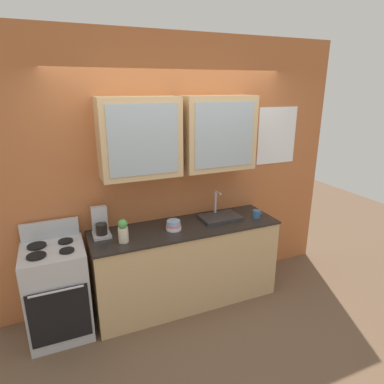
{
  "coord_description": "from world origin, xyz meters",
  "views": [
    {
      "loc": [
        -1.22,
        -3.01,
        2.33
      ],
      "look_at": [
        0.07,
        0.0,
        1.28
      ],
      "focal_mm": 30.99,
      "sensor_mm": 36.0,
      "label": 1
    }
  ],
  "objects_px": {
    "vase": "(123,231)",
    "coffee_maker": "(100,225)",
    "bowl_stack": "(174,225)",
    "stove_range": "(58,291)",
    "cup_near_sink": "(257,214)",
    "sink_faucet": "(220,216)"
  },
  "relations": [
    {
      "from": "bowl_stack",
      "to": "coffee_maker",
      "type": "height_order",
      "value": "coffee_maker"
    },
    {
      "from": "vase",
      "to": "coffee_maker",
      "type": "distance_m",
      "value": 0.3
    },
    {
      "from": "stove_range",
      "to": "vase",
      "type": "xyz_separation_m",
      "value": [
        0.64,
        -0.11,
        0.56
      ]
    },
    {
      "from": "sink_faucet",
      "to": "cup_near_sink",
      "type": "bearing_deg",
      "value": -19.08
    },
    {
      "from": "bowl_stack",
      "to": "vase",
      "type": "distance_m",
      "value": 0.55
    },
    {
      "from": "vase",
      "to": "bowl_stack",
      "type": "bearing_deg",
      "value": 8.52
    },
    {
      "from": "stove_range",
      "to": "cup_near_sink",
      "type": "distance_m",
      "value": 2.22
    },
    {
      "from": "bowl_stack",
      "to": "vase",
      "type": "relative_size",
      "value": 0.69
    },
    {
      "from": "bowl_stack",
      "to": "cup_near_sink",
      "type": "xyz_separation_m",
      "value": [
        0.98,
        -0.05,
        -0.0
      ]
    },
    {
      "from": "cup_near_sink",
      "to": "stove_range",
      "type": "bearing_deg",
      "value": 177.82
    },
    {
      "from": "sink_faucet",
      "to": "vase",
      "type": "distance_m",
      "value": 1.14
    },
    {
      "from": "bowl_stack",
      "to": "cup_near_sink",
      "type": "bearing_deg",
      "value": -3.12
    },
    {
      "from": "stove_range",
      "to": "sink_faucet",
      "type": "distance_m",
      "value": 1.83
    },
    {
      "from": "stove_range",
      "to": "bowl_stack",
      "type": "distance_m",
      "value": 1.28
    },
    {
      "from": "stove_range",
      "to": "vase",
      "type": "distance_m",
      "value": 0.86
    },
    {
      "from": "vase",
      "to": "coffee_maker",
      "type": "relative_size",
      "value": 0.8
    },
    {
      "from": "vase",
      "to": "coffee_maker",
      "type": "xyz_separation_m",
      "value": [
        -0.18,
        0.24,
        -0.01
      ]
    },
    {
      "from": "bowl_stack",
      "to": "cup_near_sink",
      "type": "relative_size",
      "value": 1.29
    },
    {
      "from": "bowl_stack",
      "to": "coffee_maker",
      "type": "xyz_separation_m",
      "value": [
        -0.71,
        0.16,
        0.06
      ]
    },
    {
      "from": "bowl_stack",
      "to": "coffee_maker",
      "type": "bearing_deg",
      "value": 167.3
    },
    {
      "from": "stove_range",
      "to": "vase",
      "type": "relative_size",
      "value": 4.67
    },
    {
      "from": "vase",
      "to": "cup_near_sink",
      "type": "bearing_deg",
      "value": 1.02
    }
  ]
}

